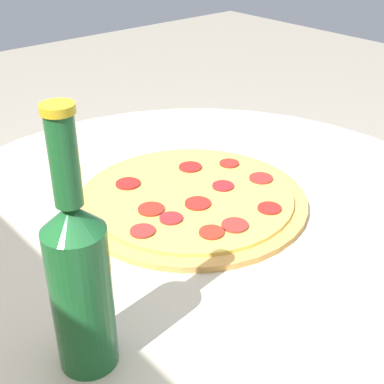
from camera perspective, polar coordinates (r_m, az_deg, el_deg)
name	(u,v)px	position (r m, az deg, el deg)	size (l,w,h in m)	color
table	(200,303)	(0.95, 0.84, -11.77)	(0.95, 0.95, 0.75)	#B2A893
pizza	(192,199)	(0.87, 0.02, -0.71)	(0.37, 0.37, 0.02)	#C68E47
beer_bottle	(80,279)	(0.55, -11.90, -9.06)	(0.06, 0.06, 0.29)	#195628
napkin	(346,175)	(0.99, 16.08, 1.75)	(0.12, 0.09, 0.01)	white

